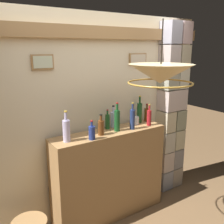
# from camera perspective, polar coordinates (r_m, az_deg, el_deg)

# --- Properties ---
(panelled_rear_partition) EXTENTS (3.13, 0.15, 2.49)m
(panelled_rear_partition) POSITION_cam_1_polar(r_m,az_deg,el_deg) (3.16, -3.00, 0.04)
(panelled_rear_partition) COLOR beige
(panelled_rear_partition) RESTS_ON ground
(stone_pillar) EXTENTS (0.42, 0.30, 2.43)m
(stone_pillar) POSITION_cam_1_polar(r_m,az_deg,el_deg) (3.78, 12.94, 0.34)
(stone_pillar) COLOR #90949E
(stone_pillar) RESTS_ON ground
(bar_shelf_unit) EXTENTS (1.44, 0.35, 1.13)m
(bar_shelf_unit) POSITION_cam_1_polar(r_m,az_deg,el_deg) (3.23, -0.50, -13.92)
(bar_shelf_unit) COLOR #9E7547
(bar_shelf_unit) RESTS_ON ground
(liquor_bottle_sherry) EXTENTS (0.07, 0.07, 0.21)m
(liquor_bottle_sherry) POSITION_cam_1_polar(r_m,az_deg,el_deg) (2.74, -4.56, -4.61)
(liquor_bottle_sherry) COLOR navy
(liquor_bottle_sherry) RESTS_ON bar_shelf_unit
(liquor_bottle_tequila) EXTENTS (0.07, 0.07, 0.24)m
(liquor_bottle_tequila) POSITION_cam_1_polar(r_m,az_deg,el_deg) (3.44, 7.86, -0.53)
(liquor_bottle_tequila) COLOR #5C3914
(liquor_bottle_tequila) RESTS_ON bar_shelf_unit
(liquor_bottle_scotch) EXTENTS (0.06, 0.06, 0.33)m
(liquor_bottle_scotch) POSITION_cam_1_polar(r_m,az_deg,el_deg) (3.07, 4.62, -1.57)
(liquor_bottle_scotch) COLOR navy
(liquor_bottle_scotch) RESTS_ON bar_shelf_unit
(liquor_bottle_rum) EXTENTS (0.07, 0.07, 0.36)m
(liquor_bottle_rum) POSITION_cam_1_polar(r_m,az_deg,el_deg) (3.36, 6.22, -0.02)
(liquor_bottle_rum) COLOR #1A4D22
(liquor_bottle_rum) RESTS_ON bar_shelf_unit
(liquor_bottle_brandy) EXTENTS (0.07, 0.07, 0.35)m
(liquor_bottle_brandy) POSITION_cam_1_polar(r_m,az_deg,el_deg) (2.99, 1.14, -1.79)
(liquor_bottle_brandy) COLOR #174A21
(liquor_bottle_brandy) RESTS_ON bar_shelf_unit
(liquor_bottle_rye) EXTENTS (0.08, 0.08, 0.33)m
(liquor_bottle_rye) POSITION_cam_1_polar(r_m,az_deg,el_deg) (2.70, -10.26, -4.04)
(liquor_bottle_rye) COLOR silver
(liquor_bottle_rye) RESTS_ON bar_shelf_unit
(liquor_bottle_gin) EXTENTS (0.05, 0.05, 0.24)m
(liquor_bottle_gin) POSITION_cam_1_polar(r_m,az_deg,el_deg) (3.08, -1.02, -2.12)
(liquor_bottle_gin) COLOR #1B4C21
(liquor_bottle_gin) RESTS_ON bar_shelf_unit
(liquor_bottle_whiskey) EXTENTS (0.06, 0.06, 0.28)m
(liquor_bottle_whiskey) POSITION_cam_1_polar(r_m,az_deg,el_deg) (3.25, 8.37, -1.18)
(liquor_bottle_whiskey) COLOR #A61C23
(liquor_bottle_whiskey) RESTS_ON bar_shelf_unit
(liquor_bottle_mezcal) EXTENTS (0.07, 0.07, 0.27)m
(liquor_bottle_mezcal) POSITION_cam_1_polar(r_m,az_deg,el_deg) (3.15, 0.31, -1.58)
(liquor_bottle_mezcal) COLOR silver
(liquor_bottle_mezcal) RESTS_ON bar_shelf_unit
(liquor_bottle_port) EXTENTS (0.07, 0.07, 0.24)m
(liquor_bottle_port) POSITION_cam_1_polar(r_m,az_deg,el_deg) (2.87, -2.51, -3.43)
(liquor_bottle_port) COLOR brown
(liquor_bottle_port) RESTS_ON bar_shelf_unit
(glass_tumbler_rocks) EXTENTS (0.08, 0.08, 0.10)m
(glass_tumbler_rocks) POSITION_cam_1_polar(r_m,az_deg,el_deg) (3.29, 5.42, -1.89)
(glass_tumbler_rocks) COLOR silver
(glass_tumbler_rocks) RESTS_ON bar_shelf_unit
(pendant_lamp) EXTENTS (0.62, 0.62, 0.58)m
(pendant_lamp) POSITION_cam_1_polar(r_m,az_deg,el_deg) (2.44, 10.88, 8.29)
(pendant_lamp) COLOR beige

